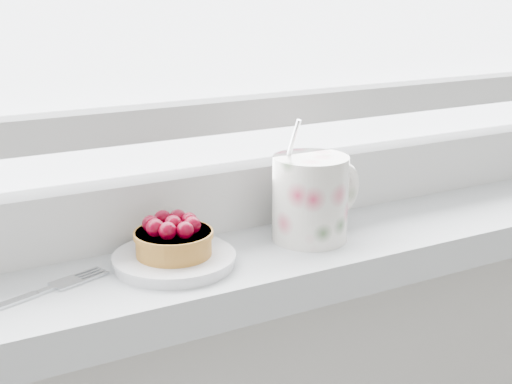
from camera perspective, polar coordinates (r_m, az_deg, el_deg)
saucer at (r=0.72m, az=-6.55°, el=-5.42°), size 0.12×0.12×0.01m
raspberry_tart at (r=0.71m, az=-6.64°, el=-3.63°), size 0.08×0.08×0.04m
floral_mug at (r=0.78m, az=4.52°, el=-0.32°), size 0.13×0.10×0.13m
fork at (r=0.68m, az=-18.20°, el=-8.10°), size 0.17×0.07×0.00m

